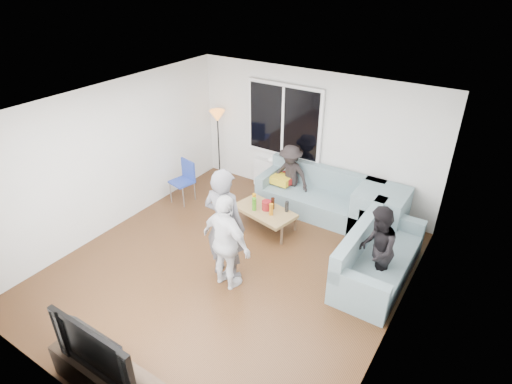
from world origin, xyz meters
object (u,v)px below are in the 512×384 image
Objects in this scene: tv_console at (111,380)px; floor_lamp at (219,146)px; coffee_table at (265,219)px; side_chair at (182,182)px; television at (102,345)px; sofa_back_section at (318,193)px; spectator_back at (290,175)px; player_right at (226,243)px; player_left at (225,225)px; spectator_right at (376,250)px; sofa_right_section at (380,254)px.

floor_lamp is at bearing 114.39° from tv_console.
coffee_table is 3.77m from tv_console.
side_chair is 4.33m from television.
tv_console is at bearing 180.00° from television.
tv_console is (-0.23, -4.77, -0.20)m from sofa_back_section.
spectator_back is at bearing 94.68° from tv_console.
spectator_back is 1.04× the size of television.
television reaches higher than tv_console.
player_right is (2.24, -2.74, -0.01)m from floor_lamp.
player_left is at bearing -20.60° from side_chair.
player_right is 1.12× the size of spectator_right.
television is (-1.84, -3.60, 0.36)m from sofa_right_section.
sofa_right_section is 2.40m from player_left.
sofa_back_section and sofa_right_section have the same top height.
tv_console is at bearing 152.99° from sofa_right_section.
floor_lamp reaches higher than spectator_back.
spectator_back is at bearing 94.68° from television.
coffee_table is 0.71× the size of player_right.
spectator_back is at bearing -139.07° from spectator_right.
television is at bearing -85.08° from coffee_table.
television is at bearing 99.29° from player_right.
player_right reaches higher than spectator_right.
sofa_back_section is at bearing -102.09° from player_left.
spectator_right is at bearing -30.84° from spectator_back.
player_left is at bearing 93.74° from tv_console.
sofa_right_section reaches higher than tv_console.
spectator_back is (-0.24, 2.44, -0.29)m from player_left.
spectator_right reaches higher than side_chair.
sofa_right_section is at bearing -4.13° from coffee_table.
side_chair is at bearing 88.71° from sofa_right_section.
sofa_back_section is at bearing 54.06° from sofa_right_section.
floor_lamp is at bearing 114.39° from television.
floor_lamp is 5.41m from television.
sofa_right_section reaches higher than coffee_table.
player_left reaches higher than television.
player_right is at bearing -73.79° from spectator_right.
sofa_back_section is 4.78m from tv_console.
player_left reaches higher than sofa_back_section.
spectator_right is 0.86× the size of tv_console.
floor_lamp reaches higher than player_right.
side_chair reaches higher than coffee_table.
side_chair is 2.52m from player_left.
sofa_back_section is 2.69m from side_chair.
player_left is 1.34× the size of spectator_right.
spectator_right reaches higher than coffee_table.
spectator_back reaches higher than tv_console.
side_chair is at bearing -146.17° from spectator_back.
sofa_right_section is 1.09× the size of player_left.
player_right is (0.16, -0.18, -0.15)m from player_left.
coffee_table is 1.92m from side_chair.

